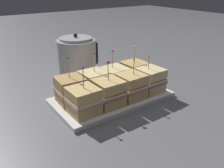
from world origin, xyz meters
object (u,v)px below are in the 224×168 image
(sandwich_back_center_left, at_px, (94,83))
(kettle_steel, at_px, (77,57))
(sandwich_back_center_right, at_px, (115,78))
(sandwich_front_far_right, at_px, (150,80))
(serving_platter, at_px, (112,98))
(sandwich_front_center_right, at_px, (131,86))
(sandwich_back_far_left, at_px, (70,90))
(sandwich_front_center_left, at_px, (109,93))
(sandwich_front_far_left, at_px, (83,101))
(sandwich_back_far_right, at_px, (134,73))

(sandwich_back_center_left, relative_size, kettle_steel, 0.81)
(sandwich_back_center_right, bearing_deg, sandwich_front_far_right, -44.83)
(serving_platter, height_order, sandwich_front_far_right, sandwich_front_far_right)
(sandwich_front_center_right, xyz_separation_m, sandwich_front_far_right, (0.11, 0.00, 0.00))
(sandwich_back_far_left, bearing_deg, sandwich_front_far_right, -17.85)
(sandwich_front_center_left, distance_m, sandwich_front_far_right, 0.22)
(sandwich_front_center_left, bearing_deg, kettle_steel, 80.42)
(sandwich_front_far_left, distance_m, sandwich_back_center_right, 0.24)
(serving_platter, height_order, sandwich_back_far_left, sandwich_back_far_left)
(serving_platter, distance_m, sandwich_back_center_left, 0.10)
(sandwich_front_far_left, bearing_deg, sandwich_back_far_right, 18.51)
(sandwich_front_far_left, relative_size, sandwich_back_far_right, 1.00)
(sandwich_front_center_left, relative_size, sandwich_front_center_right, 1.04)
(sandwich_front_center_left, relative_size, sandwich_back_center_left, 0.97)
(sandwich_front_center_left, relative_size, sandwich_back_far_left, 0.95)
(sandwich_front_far_left, xyz_separation_m, kettle_steel, (0.17, 0.38, 0.03))
(sandwich_front_far_right, xyz_separation_m, sandwich_back_center_left, (-0.22, 0.11, 0.00))
(sandwich_front_far_right, height_order, sandwich_back_far_left, sandwich_back_far_left)
(sandwich_front_center_right, bearing_deg, sandwich_front_far_left, 179.94)
(sandwich_front_center_right, height_order, kettle_steel, kettle_steel)
(sandwich_front_far_left, distance_m, sandwich_front_far_right, 0.32)
(sandwich_front_far_left, relative_size, kettle_steel, 0.79)
(serving_platter, bearing_deg, sandwich_front_far_left, -161.28)
(sandwich_front_center_left, relative_size, sandwich_front_far_right, 1.08)
(serving_platter, xyz_separation_m, sandwich_front_center_right, (0.05, -0.06, 0.06))
(sandwich_front_center_left, relative_size, kettle_steel, 0.79)
(sandwich_front_center_left, xyz_separation_m, kettle_steel, (0.06, 0.38, 0.03))
(sandwich_front_far_left, xyz_separation_m, sandwich_front_center_left, (0.11, -0.00, 0.00))
(sandwich_front_far_left, bearing_deg, sandwich_front_center_left, -0.17)
(serving_platter, height_order, sandwich_front_far_left, sandwich_front_far_left)
(sandwich_front_far_right, relative_size, sandwich_back_center_right, 0.93)
(sandwich_front_center_right, bearing_deg, sandwich_back_far_right, 45.26)
(sandwich_back_center_left, relative_size, sandwich_back_center_right, 1.03)
(kettle_steel, bearing_deg, sandwich_back_center_left, -103.21)
(sandwich_back_center_left, bearing_deg, sandwich_front_center_left, -90.34)
(sandwich_front_far_left, bearing_deg, sandwich_back_center_right, 27.00)
(sandwich_front_far_left, distance_m, sandwich_front_center_right, 0.22)
(sandwich_front_far_right, relative_size, sandwich_back_far_left, 0.88)
(sandwich_back_far_left, height_order, sandwich_back_center_left, sandwich_back_far_left)
(sandwich_front_center_right, height_order, sandwich_front_far_right, sandwich_front_center_right)
(sandwich_front_far_right, xyz_separation_m, sandwich_back_center_right, (-0.11, 0.11, -0.00))
(sandwich_back_far_left, height_order, sandwich_back_far_right, sandwich_back_far_left)
(sandwich_back_center_left, height_order, kettle_steel, kettle_steel)
(sandwich_front_far_left, bearing_deg, kettle_steel, 65.66)
(sandwich_front_far_left, distance_m, kettle_steel, 0.42)
(sandwich_front_center_left, height_order, sandwich_front_center_right, sandwich_front_center_left)
(serving_platter, bearing_deg, sandwich_back_center_right, 45.69)
(sandwich_back_center_left, bearing_deg, sandwich_back_far_left, -178.46)
(sandwich_back_far_right, bearing_deg, sandwich_front_far_left, -161.49)
(sandwich_front_center_left, xyz_separation_m, sandwich_back_far_right, (0.22, 0.11, 0.00))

